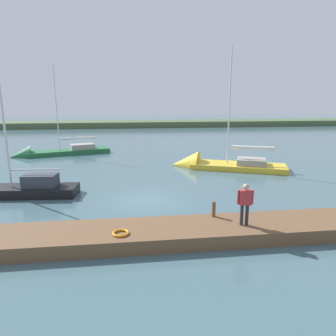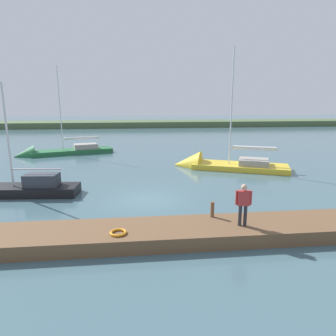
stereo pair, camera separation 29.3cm
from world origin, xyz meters
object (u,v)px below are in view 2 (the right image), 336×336
sailboat_behind_pier (57,153)px  sailboat_far_left (13,192)px  life_ring_buoy (118,233)px  person_on_dock (243,202)px  mooring_post_far (212,209)px  sailboat_outer_mooring (215,166)px

sailboat_behind_pier → sailboat_far_left: size_ratio=1.37×
life_ring_buoy → sailboat_behind_pier: sailboat_behind_pier is taller
sailboat_far_left → person_on_dock: 13.86m
mooring_post_far → person_on_dock: 1.60m
life_ring_buoy → mooring_post_far: bearing=-162.3°
life_ring_buoy → sailboat_behind_pier: bearing=-70.4°
life_ring_buoy → sailboat_outer_mooring: size_ratio=0.06×
mooring_post_far → sailboat_behind_pier: size_ratio=0.07×
person_on_dock → mooring_post_far: bearing=51.2°
sailboat_behind_pier → person_on_dock: sailboat_behind_pier is taller
sailboat_far_left → life_ring_buoy: bearing=137.0°
sailboat_far_left → person_on_dock: bearing=153.4°
mooring_post_far → sailboat_outer_mooring: size_ratio=0.06×
mooring_post_far → sailboat_behind_pier: (11.65, -20.09, -0.81)m
sailboat_behind_pier → sailboat_outer_mooring: 17.08m
life_ring_buoy → sailboat_far_left: (6.75, -7.40, -0.42)m
life_ring_buoy → sailboat_outer_mooring: 15.31m
life_ring_buoy → sailboat_behind_pier: size_ratio=0.07×
mooring_post_far → sailboat_outer_mooring: (-3.42, -12.06, -0.80)m
sailboat_behind_pier → sailboat_far_left: (-0.85, 13.99, 0.09)m
sailboat_behind_pier → sailboat_outer_mooring: bearing=134.9°
sailboat_outer_mooring → person_on_dock: size_ratio=6.22×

